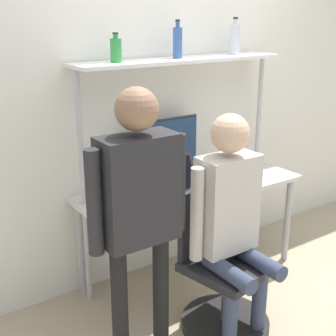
% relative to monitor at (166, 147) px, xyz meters
% --- Properties ---
extents(ground_plane, '(12.00, 12.00, 0.00)m').
position_rel_monitor_xyz_m(ground_plane, '(0.11, -0.50, -1.00)').
color(ground_plane, tan).
extents(wall_back, '(8.00, 0.06, 2.70)m').
position_rel_monitor_xyz_m(wall_back, '(0.11, 0.16, 0.35)').
color(wall_back, silver).
rests_on(wall_back, ground_plane).
extents(desk, '(1.68, 0.60, 0.73)m').
position_rel_monitor_xyz_m(desk, '(0.11, -0.17, -0.35)').
color(desk, beige).
rests_on(desk, ground_plane).
extents(shelf_unit, '(1.60, 0.30, 1.63)m').
position_rel_monitor_xyz_m(shelf_unit, '(0.11, -0.03, 0.40)').
color(shelf_unit, white).
rests_on(shelf_unit, ground_plane).
extents(monitor, '(0.55, 0.20, 0.48)m').
position_rel_monitor_xyz_m(monitor, '(0.00, 0.00, 0.00)').
color(monitor, '#333338').
rests_on(monitor, desk).
extents(laptop, '(0.32, 0.26, 0.25)m').
position_rel_monitor_xyz_m(laptop, '(-0.04, -0.23, -0.20)').
color(laptop, '#333338').
rests_on(laptop, desk).
extents(cell_phone, '(0.07, 0.15, 0.01)m').
position_rel_monitor_xyz_m(cell_phone, '(0.19, -0.27, -0.26)').
color(cell_phone, silver).
rests_on(cell_phone, desk).
extents(office_chair, '(0.56, 0.56, 0.91)m').
position_rel_monitor_xyz_m(office_chair, '(-0.09, -0.76, -0.72)').
color(office_chair, black).
rests_on(office_chair, ground_plane).
extents(person_seated, '(0.53, 0.47, 1.39)m').
position_rel_monitor_xyz_m(person_seated, '(-0.08, -0.81, -0.18)').
color(person_seated, '#38425B').
rests_on(person_seated, ground_plane).
extents(person_standing, '(0.57, 0.22, 1.60)m').
position_rel_monitor_xyz_m(person_standing, '(-0.70, -0.79, 0.01)').
color(person_standing, black).
rests_on(person_standing, ground_plane).
extents(bottle_clear, '(0.07, 0.07, 0.27)m').
position_rel_monitor_xyz_m(bottle_clear, '(0.59, -0.03, 0.74)').
color(bottle_clear, silver).
rests_on(bottle_clear, shelf_unit).
extents(bottle_green, '(0.07, 0.07, 0.18)m').
position_rel_monitor_xyz_m(bottle_green, '(-0.39, -0.03, 0.70)').
color(bottle_green, '#2D8C3F').
rests_on(bottle_green, shelf_unit).
extents(bottle_blue, '(0.06, 0.06, 0.25)m').
position_rel_monitor_xyz_m(bottle_blue, '(0.08, -0.03, 0.73)').
color(bottle_blue, '#335999').
rests_on(bottle_blue, shelf_unit).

